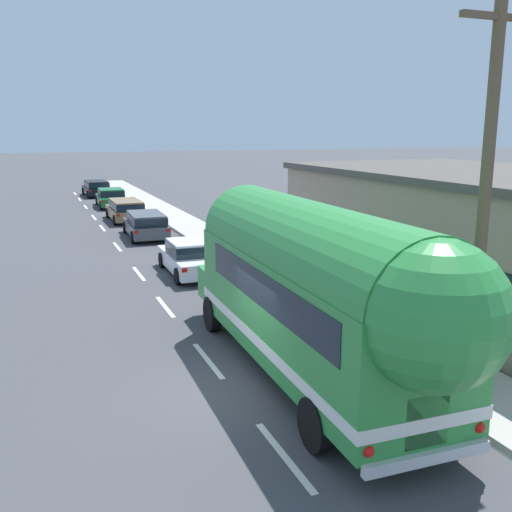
% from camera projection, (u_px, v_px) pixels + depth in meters
% --- Properties ---
extents(ground_plane, '(300.00, 300.00, 0.00)m').
position_uv_depth(ground_plane, '(231.00, 389.00, 12.75)').
color(ground_plane, '#424247').
extents(lane_markings, '(3.81, 80.00, 0.01)m').
position_uv_depth(lane_markings, '(191.00, 261.00, 25.35)').
color(lane_markings, silver).
rests_on(lane_markings, ground).
extents(sidewalk_slab, '(2.34, 90.00, 0.15)m').
position_uv_depth(sidewalk_slab, '(263.00, 269.00, 23.56)').
color(sidewalk_slab, '#ADA89E').
rests_on(sidewalk_slab, ground).
extents(roadside_building, '(8.35, 14.54, 4.34)m').
position_uv_depth(roadside_building, '(482.00, 235.00, 19.45)').
color(roadside_building, gray).
rests_on(roadside_building, ground).
extents(utility_pole, '(1.80, 0.24, 8.50)m').
position_uv_depth(utility_pole, '(485.00, 193.00, 11.33)').
color(utility_pole, brown).
rests_on(utility_pole, ground).
extents(painted_bus, '(2.79, 11.29, 4.12)m').
position_uv_depth(painted_bus, '(317.00, 287.00, 12.45)').
color(painted_bus, '#2D8C3D').
rests_on(painted_bus, ground).
extents(car_lead, '(1.97, 4.38, 1.37)m').
position_uv_depth(car_lead, '(191.00, 256.00, 22.87)').
color(car_lead, white).
rests_on(car_lead, ground).
extents(car_second, '(2.10, 4.75, 1.37)m').
position_uv_depth(car_second, '(146.00, 223.00, 30.61)').
color(car_second, '#474C51').
rests_on(car_second, ground).
extents(car_third, '(2.00, 4.72, 1.37)m').
position_uv_depth(car_third, '(126.00, 209.00, 36.28)').
color(car_third, olive).
rests_on(car_third, ground).
extents(car_fourth, '(2.13, 4.84, 1.37)m').
position_uv_depth(car_fourth, '(111.00, 197.00, 43.21)').
color(car_fourth, '#196633').
rests_on(car_fourth, ground).
extents(car_fifth, '(2.13, 4.73, 1.37)m').
position_uv_depth(car_fifth, '(96.00, 187.00, 50.13)').
color(car_fifth, black).
rests_on(car_fifth, ground).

